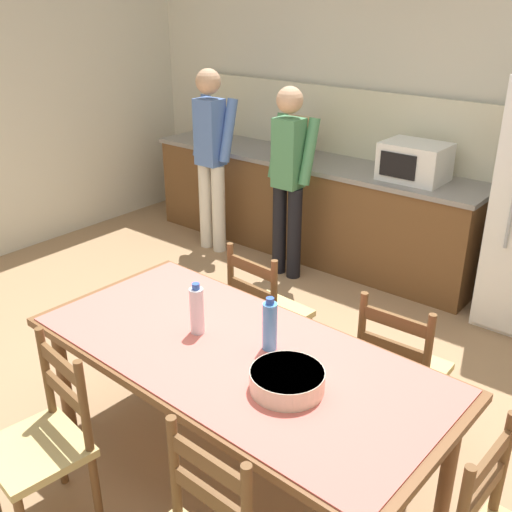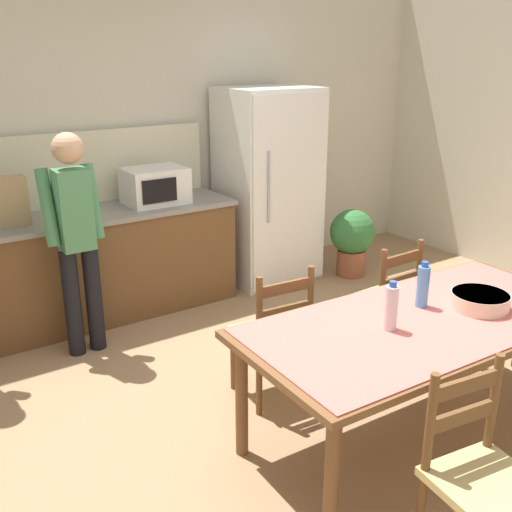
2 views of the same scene
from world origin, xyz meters
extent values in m
plane|color=#9E7A56|center=(0.00, 0.00, 0.00)|extent=(8.32, 8.32, 0.00)
cube|color=beige|center=(0.00, 2.66, 1.45)|extent=(6.52, 0.12, 2.90)
cube|color=brown|center=(-1.05, 2.23, 0.43)|extent=(3.25, 0.62, 0.86)
cube|color=gray|center=(-1.05, 2.23, 0.88)|extent=(3.29, 0.66, 0.04)
cube|color=beige|center=(-1.05, 2.54, 1.20)|extent=(3.25, 0.03, 0.60)
cube|color=white|center=(1.12, 2.20, 0.91)|extent=(0.85, 0.68, 1.81)
cube|color=white|center=(1.12, 1.85, 0.91)|extent=(0.81, 0.02, 1.74)
cylinder|color=#A5AAB2|center=(0.87, 1.83, 1.00)|extent=(0.02, 0.02, 0.63)
cube|color=white|center=(-0.03, 2.21, 1.05)|extent=(0.50, 0.38, 0.30)
cube|color=black|center=(-0.08, 2.01, 1.05)|extent=(0.30, 0.01, 0.19)
cube|color=tan|center=(-1.19, 2.20, 1.08)|extent=(0.24, 0.16, 0.36)
cylinder|color=brown|center=(-0.60, -0.75, 0.35)|extent=(0.07, 0.07, 0.70)
cylinder|color=brown|center=(-0.58, 0.02, 0.35)|extent=(0.07, 0.07, 0.70)
cylinder|color=brown|center=(1.29, -0.04, 0.35)|extent=(0.07, 0.07, 0.70)
cube|color=brown|center=(0.35, -0.40, 0.72)|extent=(2.10, 1.04, 0.04)
cube|color=#D1665B|center=(0.35, -0.40, 0.75)|extent=(2.02, 1.00, 0.01)
cylinder|color=silver|center=(0.09, -0.39, 0.87)|extent=(0.07, 0.07, 0.24)
cylinder|color=#2D51B2|center=(0.09, -0.39, 1.01)|extent=(0.04, 0.04, 0.03)
cylinder|color=#4C8ED6|center=(0.45, -0.28, 0.87)|extent=(0.07, 0.07, 0.24)
cylinder|color=#2D51B2|center=(0.45, -0.28, 1.01)|extent=(0.04, 0.04, 0.03)
cylinder|color=beige|center=(0.71, -0.48, 0.80)|extent=(0.32, 0.32, 0.09)
cylinder|color=beige|center=(0.71, -0.48, 0.83)|extent=(0.31, 0.31, 0.02)
cylinder|color=brown|center=(0.05, -1.05, 0.21)|extent=(0.04, 0.04, 0.41)
cube|color=tan|center=(-0.15, -1.20, 0.43)|extent=(0.47, 0.45, 0.04)
cylinder|color=brown|center=(-0.30, -1.00, 0.68)|extent=(0.04, 0.04, 0.46)
cylinder|color=brown|center=(0.05, -1.05, 0.68)|extent=(0.04, 0.04, 0.46)
cube|color=brown|center=(-0.12, -1.03, 0.81)|extent=(0.36, 0.07, 0.07)
cube|color=brown|center=(-0.12, -1.03, 0.66)|extent=(0.36, 0.07, 0.07)
cylinder|color=brown|center=(0.10, 0.59, 0.21)|extent=(0.04, 0.04, 0.41)
cylinder|color=brown|center=(-0.26, 0.62, 0.21)|extent=(0.04, 0.04, 0.41)
cylinder|color=brown|center=(0.07, 0.25, 0.21)|extent=(0.04, 0.04, 0.41)
cylinder|color=brown|center=(-0.29, 0.28, 0.21)|extent=(0.04, 0.04, 0.41)
cube|color=tan|center=(-0.09, 0.44, 0.43)|extent=(0.45, 0.43, 0.04)
cylinder|color=brown|center=(0.07, 0.25, 0.68)|extent=(0.04, 0.04, 0.46)
cylinder|color=brown|center=(-0.29, 0.28, 0.68)|extent=(0.04, 0.04, 0.46)
cube|color=brown|center=(-0.11, 0.27, 0.81)|extent=(0.36, 0.05, 0.07)
cube|color=brown|center=(-0.11, 0.27, 0.66)|extent=(0.36, 0.05, 0.07)
cylinder|color=brown|center=(1.01, 0.58, 0.21)|extent=(0.04, 0.04, 0.41)
cylinder|color=brown|center=(0.65, 0.57, 0.21)|extent=(0.04, 0.04, 0.41)
cylinder|color=brown|center=(1.02, 0.24, 0.21)|extent=(0.04, 0.04, 0.41)
cylinder|color=brown|center=(0.66, 0.23, 0.21)|extent=(0.04, 0.04, 0.41)
cube|color=tan|center=(0.84, 0.40, 0.43)|extent=(0.43, 0.41, 0.04)
cylinder|color=brown|center=(1.02, 0.24, 0.68)|extent=(0.04, 0.04, 0.46)
cylinder|color=brown|center=(0.66, 0.23, 0.68)|extent=(0.04, 0.04, 0.46)
cube|color=brown|center=(0.84, 0.23, 0.81)|extent=(0.36, 0.03, 0.07)
cube|color=brown|center=(0.84, 0.23, 0.66)|extent=(0.36, 0.03, 0.07)
cylinder|color=black|center=(-0.96, 1.68, 0.40)|extent=(0.12, 0.12, 0.80)
cylinder|color=black|center=(-0.81, 1.68, 0.40)|extent=(0.12, 0.12, 0.80)
cube|color=#478456|center=(-0.88, 1.68, 1.09)|extent=(0.23, 0.18, 0.57)
sphere|color=tan|center=(-0.88, 1.68, 1.51)|extent=(0.21, 0.21, 0.21)
cylinder|color=#478456|center=(-1.04, 1.74, 1.11)|extent=(0.09, 0.22, 0.54)
cylinder|color=#478456|center=(-0.73, 1.74, 1.11)|extent=(0.09, 0.22, 0.54)
cylinder|color=brown|center=(1.83, 1.76, 0.13)|extent=(0.28, 0.28, 0.26)
sphere|color=#337038|center=(1.83, 1.76, 0.45)|extent=(0.44, 0.44, 0.44)
camera|label=1|loc=(1.93, -2.19, 2.31)|focal=42.00mm
camera|label=2|loc=(-2.08, -2.35, 2.15)|focal=42.00mm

